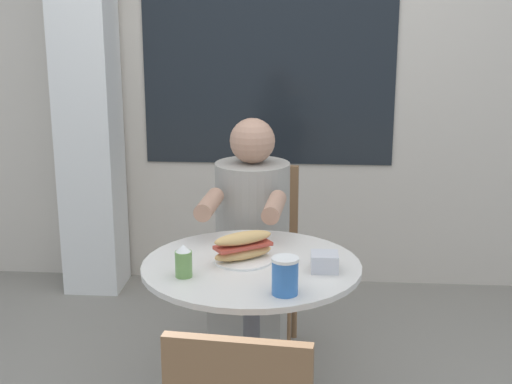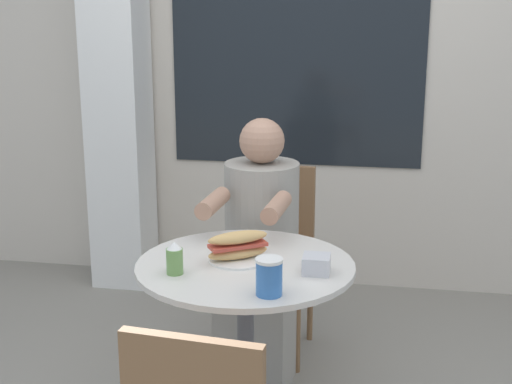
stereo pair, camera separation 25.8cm
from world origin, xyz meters
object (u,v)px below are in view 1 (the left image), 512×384
at_px(cafe_table, 252,316).
at_px(seated_diner, 251,270).
at_px(drink_cup, 285,276).
at_px(condiment_bottle, 184,261).
at_px(sandwich_on_plate, 243,248).
at_px(diner_chair, 259,241).

bearing_deg(cafe_table, seated_diner, 94.82).
relative_size(drink_cup, condiment_bottle, 1.06).
bearing_deg(sandwich_on_plate, seated_diner, 91.74).
height_order(cafe_table, seated_diner, seated_diner).
relative_size(cafe_table, diner_chair, 0.87).
distance_m(seated_diner, condiment_bottle, 0.76).
xyz_separation_m(seated_diner, condiment_bottle, (-0.16, -0.69, 0.29)).
height_order(seated_diner, condiment_bottle, seated_diner).
xyz_separation_m(sandwich_on_plate, drink_cup, (0.15, -0.28, 0.01)).
relative_size(cafe_table, seated_diner, 0.65).
bearing_deg(condiment_bottle, seated_diner, 76.61).
xyz_separation_m(diner_chair, sandwich_on_plate, (0.01, -0.87, 0.27)).
relative_size(cafe_table, sandwich_on_plate, 3.46).
bearing_deg(drink_cup, diner_chair, 98.04).
bearing_deg(sandwich_on_plate, cafe_table, -36.26).
relative_size(seated_diner, sandwich_on_plate, 5.29).
height_order(cafe_table, drink_cup, drink_cup).
distance_m(diner_chair, seated_diner, 0.35).
bearing_deg(diner_chair, seated_diner, 92.39).
bearing_deg(diner_chair, sandwich_on_plate, 94.26).
relative_size(cafe_table, condiment_bottle, 6.81).
xyz_separation_m(diner_chair, condiment_bottle, (-0.17, -1.03, 0.27)).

